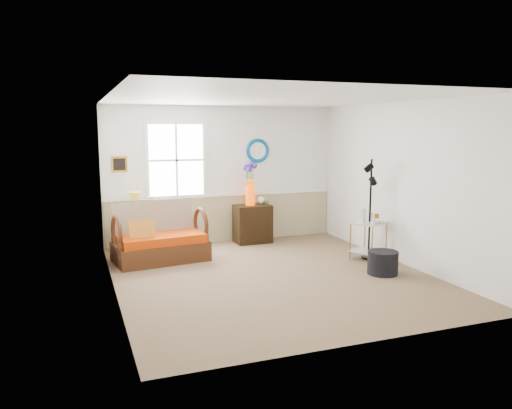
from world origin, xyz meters
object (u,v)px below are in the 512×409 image
object	(u,v)px
loveseat	(160,232)
side_table	(368,241)
floor_lamp	(370,209)
ottoman	(383,263)
cabinet	(253,224)
lamp_stand	(138,235)

from	to	relation	value
loveseat	side_table	distance (m)	3.47
side_table	floor_lamp	bearing A→B (deg)	49.38
floor_lamp	ottoman	bearing A→B (deg)	-113.71
ottoman	side_table	bearing A→B (deg)	71.91
cabinet	floor_lamp	distance (m)	2.35
floor_lamp	lamp_stand	bearing A→B (deg)	149.72
lamp_stand	cabinet	bearing A→B (deg)	-0.26
lamp_stand	floor_lamp	bearing A→B (deg)	-26.67
cabinet	floor_lamp	size ratio (longest dim) A/B	0.43
lamp_stand	cabinet	xyz separation A→B (m)	(2.16, -0.01, 0.06)
loveseat	floor_lamp	bearing A→B (deg)	-25.56
lamp_stand	cabinet	distance (m)	2.16
lamp_stand	ottoman	xyz separation A→B (m)	(3.28, -2.68, -0.13)
ottoman	floor_lamp	bearing A→B (deg)	69.90
loveseat	floor_lamp	distance (m)	3.52
side_table	ottoman	bearing A→B (deg)	-108.09
ottoman	loveseat	bearing A→B (deg)	147.26
lamp_stand	floor_lamp	size ratio (longest dim) A/B	0.36
loveseat	cabinet	world-z (taller)	loveseat
floor_lamp	ottoman	size ratio (longest dim) A/B	3.67
floor_lamp	loveseat	bearing A→B (deg)	158.69
cabinet	side_table	size ratio (longest dim) A/B	1.14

